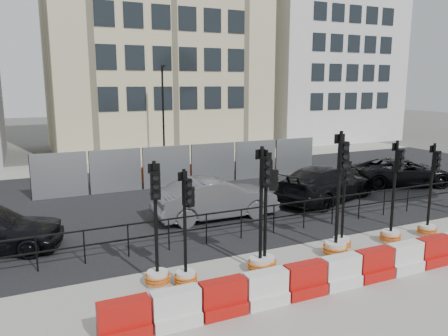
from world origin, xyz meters
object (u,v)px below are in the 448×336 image
traffic_signal_a (157,261)px  car_c (326,183)px  traffic_signal_d (265,243)px  traffic_signal_h (428,217)px

traffic_signal_a → car_c: 9.90m
car_c → traffic_signal_d: bearing=110.2°
traffic_signal_d → traffic_signal_h: 6.16m
traffic_signal_a → traffic_signal_d: 2.86m
traffic_signal_a → traffic_signal_d: bearing=1.4°
traffic_signal_a → traffic_signal_d: (2.84, -0.32, 0.13)m
car_c → traffic_signal_a: bearing=98.0°
traffic_signal_a → traffic_signal_d: size_ratio=0.96×
traffic_signal_h → car_c: (-0.31, 4.93, 0.13)m
traffic_signal_d → traffic_signal_a: bearing=-170.0°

